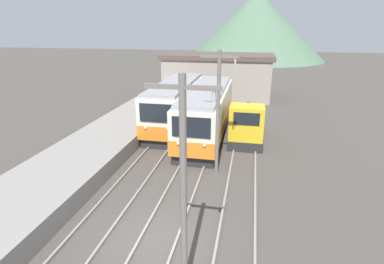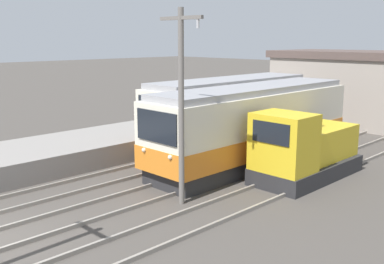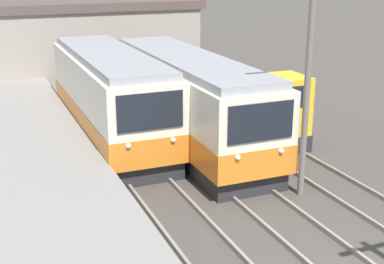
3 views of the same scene
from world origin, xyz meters
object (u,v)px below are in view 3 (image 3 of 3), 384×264
at_px(commuter_train_left, 111,101).
at_px(catenary_mast_mid, 308,82).
at_px(shunting_locomotive, 257,111).
at_px(commuter_train_center, 187,104).

relative_size(commuter_train_left, catenary_mast_mid, 1.56).
xyz_separation_m(shunting_locomotive, catenary_mast_mid, (-1.49, -5.67, 2.55)).
bearing_deg(catenary_mast_mid, shunting_locomotive, 75.26).
height_order(shunting_locomotive, catenary_mast_mid, catenary_mast_mid).
relative_size(commuter_train_center, shunting_locomotive, 2.19).
distance_m(commuter_train_center, catenary_mast_mid, 6.61).
xyz_separation_m(commuter_train_left, catenary_mast_mid, (4.31, -7.68, 2.01)).
bearing_deg(catenary_mast_mid, commuter_train_center, 103.88).
distance_m(commuter_train_center, shunting_locomotive, 3.07).
relative_size(commuter_train_center, catenary_mast_mid, 1.75).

